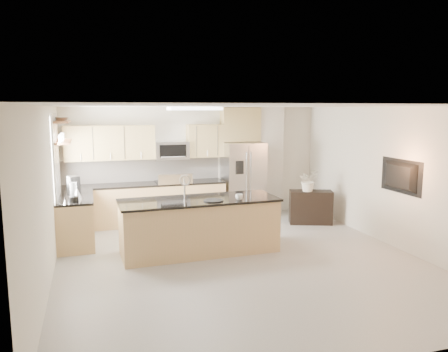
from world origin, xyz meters
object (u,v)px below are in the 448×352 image
object	(u,v)px
refrigerator	(243,180)
blender	(74,194)
island	(199,225)
coffee_maker	(74,186)
platter	(213,200)
cup	(239,197)
microwave	(172,150)
kettle	(77,193)
bowl	(61,118)
credenza	(311,207)
flower_vase	(308,175)
television	(397,176)
range	(173,201)

from	to	relation	value
refrigerator	blender	size ratio (longest dim) A/B	4.99
island	blender	xyz separation A→B (m)	(-2.12, 0.61, 0.59)
island	coffee_maker	distance (m)	2.62
island	platter	distance (m)	0.58
refrigerator	cup	bearing A→B (deg)	-111.09
microwave	refrigerator	bearing A→B (deg)	-5.86
cup	blender	xyz separation A→B (m)	(-2.78, 0.90, 0.05)
kettle	bowl	distance (m)	1.44
island	platter	xyz separation A→B (m)	(0.19, -0.24, 0.49)
credenza	flower_vase	distance (m)	0.76
cup	flower_vase	xyz separation A→B (m)	(2.11, 1.43, 0.10)
microwave	coffee_maker	bearing A→B (deg)	-154.81
kettle	bowl	world-z (taller)	bowl
kettle	television	xyz separation A→B (m)	(5.54, -1.82, 0.33)
microwave	flower_vase	distance (m)	3.11
platter	flower_vase	distance (m)	2.92
microwave	cup	xyz separation A→B (m)	(0.70, -2.65, -0.61)
bowl	flower_vase	xyz separation A→B (m)	(5.07, -0.22, -1.26)
kettle	flower_vase	size ratio (longest dim) A/B	0.30
microwave	platter	bearing A→B (deg)	-84.64
island	credenza	world-z (taller)	island
platter	kettle	distance (m)	2.56
credenza	coffee_maker	bearing A→B (deg)	-162.39
platter	coffee_maker	world-z (taller)	coffee_maker
cup	kettle	world-z (taller)	kettle
blender	flower_vase	xyz separation A→B (m)	(4.89, 0.53, 0.05)
flower_vase	cup	bearing A→B (deg)	-145.84
refrigerator	blender	xyz separation A→B (m)	(-3.73, -1.58, 0.18)
platter	television	bearing A→B (deg)	-11.08
platter	refrigerator	bearing A→B (deg)	59.83
flower_vase	television	world-z (taller)	television
platter	cup	bearing A→B (deg)	-6.20
range	platter	bearing A→B (deg)	-84.38
island	range	bearing A→B (deg)	89.81
platter	kettle	xyz separation A→B (m)	(-2.27, 1.18, 0.04)
coffee_maker	bowl	size ratio (longest dim) A/B	1.01
coffee_maker	flower_vase	world-z (taller)	flower_vase
microwave	coffee_maker	distance (m)	2.38
range	microwave	world-z (taller)	microwave
platter	television	size ratio (longest dim) A/B	0.32
refrigerator	kettle	xyz separation A→B (m)	(-3.68, -1.25, 0.13)
range	refrigerator	bearing A→B (deg)	-1.60
kettle	television	distance (m)	5.84
blender	flower_vase	bearing A→B (deg)	6.22
range	television	xyz separation A→B (m)	(3.51, -3.12, 0.88)
microwave	television	bearing A→B (deg)	-42.75
cup	credenza	bearing A→B (deg)	33.64
refrigerator	coffee_maker	world-z (taller)	refrigerator
bowl	flower_vase	bearing A→B (deg)	-2.49
microwave	cup	world-z (taller)	microwave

